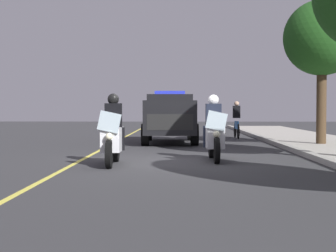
% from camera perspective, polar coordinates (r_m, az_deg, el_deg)
% --- Properties ---
extents(ground_plane, '(80.00, 80.00, 0.00)m').
position_cam_1_polar(ground_plane, '(13.14, -0.02, -3.95)').
color(ground_plane, '#333335').
extents(curb_strip, '(48.00, 0.24, 0.15)m').
position_cam_1_polar(curb_strip, '(13.61, 16.58, -3.51)').
color(curb_strip, '#9E9B93').
rests_on(curb_strip, ground).
extents(lane_stripe_center, '(48.00, 0.12, 0.01)m').
position_cam_1_polar(lane_stripe_center, '(13.38, -9.82, -3.85)').
color(lane_stripe_center, '#E0D14C').
rests_on(lane_stripe_center, ground).
extents(police_motorcycle_lead_left, '(2.14, 0.57, 1.72)m').
position_cam_1_polar(police_motorcycle_lead_left, '(12.33, -6.20, -1.09)').
color(police_motorcycle_lead_left, black).
rests_on(police_motorcycle_lead_left, ground).
extents(police_motorcycle_lead_right, '(2.14, 0.57, 1.72)m').
position_cam_1_polar(police_motorcycle_lead_right, '(13.33, 5.15, -0.86)').
color(police_motorcycle_lead_right, black).
rests_on(police_motorcycle_lead_right, ground).
extents(police_suv, '(4.94, 2.16, 2.05)m').
position_cam_1_polar(police_suv, '(20.18, 0.20, 1.15)').
color(police_suv, black).
rests_on(police_suv, ground).
extents(cyclist_background, '(1.76, 0.32, 1.69)m').
position_cam_1_polar(cyclist_background, '(23.51, 7.65, 0.70)').
color(cyclist_background, black).
rests_on(cyclist_background, ground).
extents(tree_far_back, '(2.73, 2.73, 5.12)m').
position_cam_1_polar(tree_far_back, '(19.21, 16.80, 9.30)').
color(tree_far_back, '#42301E').
rests_on(tree_far_back, sidewalk_strip).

